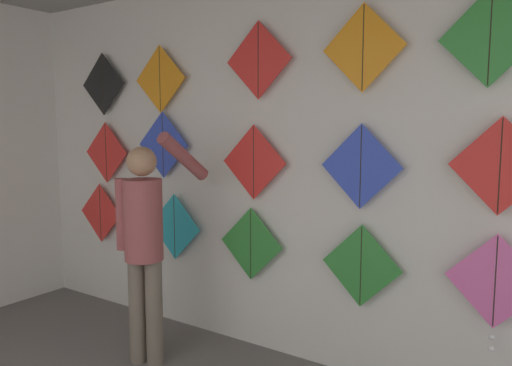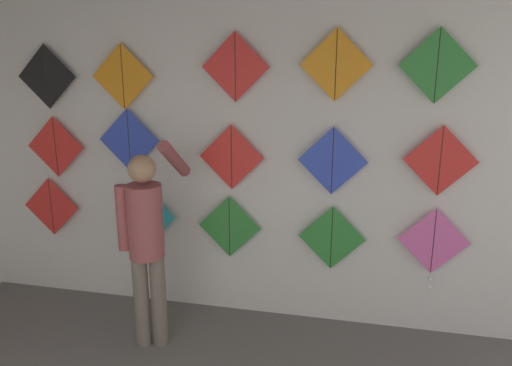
{
  "view_description": "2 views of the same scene",
  "coord_description": "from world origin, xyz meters",
  "px_view_note": "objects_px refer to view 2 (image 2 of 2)",
  "views": [
    {
      "loc": [
        2.09,
        0.78,
        1.72
      ],
      "look_at": [
        0.21,
        3.57,
        1.32
      ],
      "focal_mm": 35.0,
      "sensor_mm": 36.0,
      "label": 1
    },
    {
      "loc": [
        1.1,
        -0.11,
        2.33
      ],
      "look_at": [
        0.29,
        3.57,
        1.29
      ],
      "focal_mm": 35.0,
      "sensor_mm": 36.0,
      "label": 2
    }
  ],
  "objects_px": {
    "kite_5": "(56,147)",
    "kite_12": "(235,67)",
    "kite_3": "(332,238)",
    "kite_4": "(433,244)",
    "kite_13": "(336,65)",
    "kite_14": "(437,66)",
    "kite_6": "(129,140)",
    "kite_1": "(146,216)",
    "kite_7": "(232,157)",
    "kite_0": "(51,207)",
    "kite_2": "(230,227)",
    "kite_9": "(440,161)",
    "shopkeeper": "(147,234)",
    "kite_11": "(123,77)",
    "kite_8": "(333,161)",
    "kite_10": "(47,77)"
  },
  "relations": [
    {
      "from": "kite_8",
      "to": "kite_12",
      "type": "relative_size",
      "value": 1.0
    },
    {
      "from": "kite_1",
      "to": "kite_4",
      "type": "distance_m",
      "value": 2.46
    },
    {
      "from": "kite_0",
      "to": "kite_2",
      "type": "relative_size",
      "value": 1.0
    },
    {
      "from": "kite_9",
      "to": "kite_12",
      "type": "relative_size",
      "value": 1.0
    },
    {
      "from": "kite_0",
      "to": "kite_3",
      "type": "xyz_separation_m",
      "value": [
        2.61,
        0.0,
        -0.09
      ]
    },
    {
      "from": "kite_13",
      "to": "kite_14",
      "type": "height_order",
      "value": "same"
    },
    {
      "from": "kite_5",
      "to": "kite_9",
      "type": "xyz_separation_m",
      "value": [
        3.29,
        0.0,
        0.03
      ]
    },
    {
      "from": "shopkeeper",
      "to": "kite_0",
      "type": "distance_m",
      "value": 1.38
    },
    {
      "from": "kite_0",
      "to": "kite_1",
      "type": "distance_m",
      "value": 0.95
    },
    {
      "from": "kite_10",
      "to": "kite_14",
      "type": "xyz_separation_m",
      "value": [
        3.21,
        0.0,
        0.12
      ]
    },
    {
      "from": "kite_1",
      "to": "kite_7",
      "type": "height_order",
      "value": "kite_7"
    },
    {
      "from": "kite_14",
      "to": "shopkeeper",
      "type": "bearing_deg",
      "value": -163.61
    },
    {
      "from": "shopkeeper",
      "to": "kite_10",
      "type": "distance_m",
      "value": 1.72
    },
    {
      "from": "kite_4",
      "to": "kite_2",
      "type": "bearing_deg",
      "value": 179.98
    },
    {
      "from": "kite_3",
      "to": "kite_10",
      "type": "height_order",
      "value": "kite_10"
    },
    {
      "from": "kite_8",
      "to": "kite_1",
      "type": "bearing_deg",
      "value": 180.0
    },
    {
      "from": "kite_7",
      "to": "kite_14",
      "type": "bearing_deg",
      "value": 0.0
    },
    {
      "from": "kite_1",
      "to": "kite_12",
      "type": "height_order",
      "value": "kite_12"
    },
    {
      "from": "kite_0",
      "to": "kite_14",
      "type": "distance_m",
      "value": 3.56
    },
    {
      "from": "kite_8",
      "to": "kite_14",
      "type": "xyz_separation_m",
      "value": [
        0.73,
        0.0,
        0.75
      ]
    },
    {
      "from": "kite_6",
      "to": "kite_12",
      "type": "height_order",
      "value": "kite_12"
    },
    {
      "from": "kite_5",
      "to": "kite_10",
      "type": "bearing_deg",
      "value": 180.0
    },
    {
      "from": "kite_6",
      "to": "kite_1",
      "type": "bearing_deg",
      "value": 0.0
    },
    {
      "from": "kite_0",
      "to": "kite_10",
      "type": "relative_size",
      "value": 1.0
    },
    {
      "from": "shopkeeper",
      "to": "kite_11",
      "type": "height_order",
      "value": "kite_11"
    },
    {
      "from": "kite_4",
      "to": "kite_13",
      "type": "xyz_separation_m",
      "value": [
        -0.83,
        0.0,
        1.38
      ]
    },
    {
      "from": "kite_5",
      "to": "kite_13",
      "type": "distance_m",
      "value": 2.58
    },
    {
      "from": "kite_3",
      "to": "kite_4",
      "type": "relative_size",
      "value": 0.8
    },
    {
      "from": "kite_1",
      "to": "kite_7",
      "type": "bearing_deg",
      "value": 0.0
    },
    {
      "from": "kite_4",
      "to": "kite_12",
      "type": "bearing_deg",
      "value": 179.98
    },
    {
      "from": "kite_0",
      "to": "kite_4",
      "type": "distance_m",
      "value": 3.41
    },
    {
      "from": "kite_0",
      "to": "kite_5",
      "type": "height_order",
      "value": "kite_5"
    },
    {
      "from": "kite_7",
      "to": "kite_9",
      "type": "bearing_deg",
      "value": 0.0
    },
    {
      "from": "shopkeeper",
      "to": "kite_13",
      "type": "xyz_separation_m",
      "value": [
        1.34,
        0.61,
        1.25
      ]
    },
    {
      "from": "kite_3",
      "to": "kite_6",
      "type": "relative_size",
      "value": 1.0
    },
    {
      "from": "kite_11",
      "to": "kite_1",
      "type": "bearing_deg",
      "value": 0.0
    },
    {
      "from": "kite_9",
      "to": "kite_13",
      "type": "distance_m",
      "value": 1.08
    },
    {
      "from": "kite_9",
      "to": "kite_11",
      "type": "relative_size",
      "value": 1.0
    },
    {
      "from": "kite_5",
      "to": "kite_12",
      "type": "distance_m",
      "value": 1.83
    },
    {
      "from": "shopkeeper",
      "to": "kite_5",
      "type": "height_order",
      "value": "kite_5"
    },
    {
      "from": "kite_5",
      "to": "kite_10",
      "type": "xyz_separation_m",
      "value": [
        -0.01,
        0.0,
        0.62
      ]
    },
    {
      "from": "kite_2",
      "to": "kite_9",
      "type": "height_order",
      "value": "kite_9"
    },
    {
      "from": "kite_2",
      "to": "kite_9",
      "type": "bearing_deg",
      "value": 0.0
    },
    {
      "from": "kite_5",
      "to": "kite_13",
      "type": "xyz_separation_m",
      "value": [
        2.47,
        0.0,
        0.74
      ]
    },
    {
      "from": "kite_0",
      "to": "kite_7",
      "type": "relative_size",
      "value": 1.0
    },
    {
      "from": "kite_1",
      "to": "kite_6",
      "type": "height_order",
      "value": "kite_6"
    },
    {
      "from": "kite_0",
      "to": "kite_9",
      "type": "relative_size",
      "value": 1.0
    },
    {
      "from": "kite_4",
      "to": "kite_9",
      "type": "xyz_separation_m",
      "value": [
        -0.01,
        0.0,
        0.68
      ]
    },
    {
      "from": "kite_9",
      "to": "kite_0",
      "type": "bearing_deg",
      "value": 180.0
    },
    {
      "from": "kite_5",
      "to": "kite_7",
      "type": "distance_m",
      "value": 1.64
    }
  ]
}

